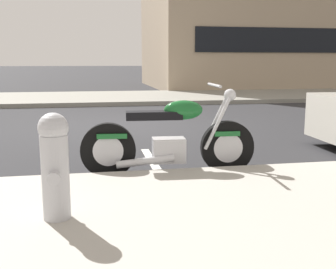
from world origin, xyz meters
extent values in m
plane|color=#28282B|center=(0.00, 0.00, 0.00)|extent=(260.00, 260.00, 0.00)
cube|color=silver|center=(0.00, -3.56, 0.00)|extent=(0.12, 2.20, 0.01)
cylinder|color=black|center=(0.84, -4.07, 0.34)|extent=(0.68, 0.15, 0.67)
cylinder|color=silver|center=(0.84, -4.07, 0.34)|extent=(0.38, 0.14, 0.37)
cylinder|color=black|center=(-0.64, -3.97, 0.34)|extent=(0.68, 0.15, 0.67)
cylinder|color=silver|center=(-0.64, -3.97, 0.34)|extent=(0.38, 0.14, 0.37)
cube|color=silver|center=(0.10, -4.02, 0.32)|extent=(0.42, 0.28, 0.30)
cube|color=black|center=(-0.08, -4.01, 0.76)|extent=(0.69, 0.26, 0.10)
ellipsoid|color=#196028|center=(0.28, -4.03, 0.82)|extent=(0.49, 0.27, 0.24)
cube|color=#196028|center=(-0.59, -3.98, 0.52)|extent=(0.37, 0.20, 0.06)
cube|color=#196028|center=(0.82, -4.06, 0.52)|extent=(0.33, 0.18, 0.06)
cylinder|color=silver|center=(0.70, -3.99, 0.65)|extent=(0.34, 0.06, 0.65)
cylinder|color=silver|center=(0.69, -4.13, 0.65)|extent=(0.34, 0.06, 0.65)
cylinder|color=silver|center=(0.66, -4.05, 1.12)|extent=(0.07, 0.62, 0.04)
sphere|color=silver|center=(0.86, -4.07, 1.00)|extent=(0.15, 0.15, 0.15)
cylinder|color=silver|center=(-0.21, -4.14, 0.22)|extent=(0.71, 0.13, 0.16)
cylinder|color=#B7B7BC|center=(-1.12, -5.63, 0.48)|extent=(0.22, 0.22, 0.69)
sphere|color=#B7B7BC|center=(-1.12, -5.63, 0.89)|extent=(0.24, 0.24, 0.24)
cylinder|color=#B7B7BC|center=(-1.12, -5.49, 0.52)|extent=(0.10, 0.08, 0.10)
cylinder|color=#B7B7BC|center=(-1.12, -5.77, 0.52)|extent=(0.10, 0.08, 0.10)
cube|color=black|center=(9.85, 8.93, 2.36)|extent=(12.32, 0.06, 1.10)
camera|label=1|loc=(-0.82, -8.94, 1.40)|focal=44.17mm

